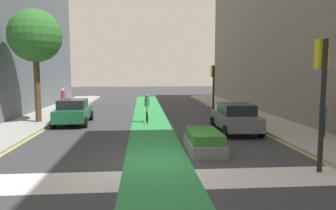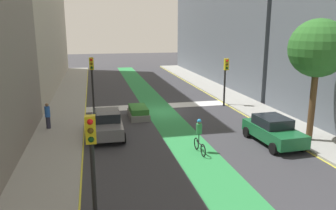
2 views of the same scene
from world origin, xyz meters
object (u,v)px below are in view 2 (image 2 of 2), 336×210
traffic_signal_near_left (226,73)px  median_planter (138,112)px  street_tree_near (318,49)px  car_grey_right_far (107,124)px  traffic_signal_near_right (92,74)px  car_green_left_far (273,130)px  cyclist_in_lane (199,135)px  pedestrian_sidewalk_right_a (48,116)px  traffic_signal_far_right (92,147)px

traffic_signal_near_left → median_planter: (7.67, 2.05, -2.45)m
street_tree_near → car_grey_right_far: bearing=-17.9°
traffic_signal_near_right → car_green_left_far: traffic_signal_near_right is taller
car_green_left_far → cyclist_in_lane: 4.62m
car_grey_right_far → street_tree_near: size_ratio=0.61×
pedestrian_sidewalk_right_a → street_tree_near: (-15.20, 5.76, 4.41)m
car_green_left_far → median_planter: (6.83, -7.29, -0.40)m
traffic_signal_near_right → street_tree_near: bearing=139.7°
traffic_signal_far_right → median_planter: bearing=-104.4°
traffic_signal_near_right → traffic_signal_far_right: bearing=89.7°
traffic_signal_near_left → cyclist_in_lane: traffic_signal_near_left is taller
car_green_left_far → car_grey_right_far: bearing=-20.4°
car_grey_right_far → cyclist_in_lane: size_ratio=2.27×
street_tree_near → car_green_left_far: bearing=-6.6°
traffic_signal_near_right → traffic_signal_far_right: traffic_signal_near_right is taller
traffic_signal_near_right → traffic_signal_far_right: (0.09, 15.80, -0.33)m
traffic_signal_far_right → car_grey_right_far: (-0.84, -9.11, -1.88)m
traffic_signal_near_right → cyclist_in_lane: (-5.46, 10.56, -2.04)m
traffic_signal_far_right → traffic_signal_near_right: bearing=-90.3°
traffic_signal_far_right → car_grey_right_far: traffic_signal_far_right is taller
traffic_signal_far_right → pedestrian_sidewalk_right_a: bearing=-75.7°
median_planter → street_tree_near: bearing=140.1°
car_green_left_far → median_planter: 10.00m
traffic_signal_far_right → street_tree_near: (-12.36, -5.38, 2.74)m
car_grey_right_far → car_green_left_far: (-9.31, 3.47, 0.00)m
traffic_signal_far_right → median_planter: size_ratio=1.42×
traffic_signal_near_right → car_green_left_far: 14.47m
street_tree_near → cyclist_in_lane: bearing=1.2°
cyclist_in_lane → street_tree_near: size_ratio=0.27×
street_tree_near → median_planter: bearing=-39.9°
traffic_signal_far_right → car_grey_right_far: 9.33m
traffic_signal_far_right → car_green_left_far: 11.76m
traffic_signal_near_right → cyclist_in_lane: traffic_signal_near_right is taller
traffic_signal_near_left → car_grey_right_far: size_ratio=0.96×
cyclist_in_lane → street_tree_near: street_tree_near is taller
street_tree_near → pedestrian_sidewalk_right_a: bearing=-20.8°
traffic_signal_near_left → median_planter: bearing=14.9°
median_planter → traffic_signal_near_left: bearing=-165.1°
traffic_signal_near_left → traffic_signal_far_right: 18.58m
traffic_signal_near_right → pedestrian_sidewalk_right_a: (2.93, 4.66, -2.00)m
traffic_signal_near_right → car_grey_right_far: 7.09m
car_green_left_far → cyclist_in_lane: size_ratio=2.30×
traffic_signal_near_left → street_tree_near: street_tree_near is taller
car_grey_right_far → traffic_signal_near_left: bearing=-150.0°
pedestrian_sidewalk_right_a → car_green_left_far: bearing=157.0°
traffic_signal_far_right → car_grey_right_far: size_ratio=0.90×
car_green_left_far → pedestrian_sidewalk_right_a: (12.99, -5.51, 0.20)m
traffic_signal_near_left → car_green_left_far: traffic_signal_near_left is taller
traffic_signal_near_left → median_planter: traffic_signal_near_left is taller
cyclist_in_lane → median_planter: size_ratio=0.69×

